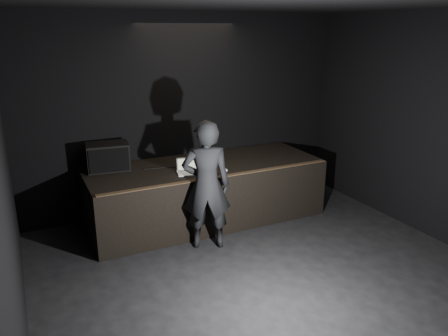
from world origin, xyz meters
TOP-DOWN VIEW (x-y plane):
  - ground at (0.00, 0.00)m, footprint 7.00×7.00m
  - room_walls at (0.00, 0.00)m, footprint 6.10×7.10m
  - stage_riser at (0.00, 2.73)m, footprint 4.00×1.50m
  - riser_lip at (0.00, 2.02)m, footprint 3.92×0.10m
  - stage_monitor at (-1.54, 3.15)m, footprint 0.71×0.56m
  - cable at (-0.62, 2.82)m, footprint 0.80×0.16m
  - laptop at (-0.43, 2.43)m, footprint 0.39×0.36m
  - beer_can at (-0.33, 2.56)m, footprint 0.07×0.07m
  - plastic_cup at (0.08, 2.81)m, footprint 0.09×0.09m
  - wii_remote at (0.17, 2.30)m, footprint 0.04×0.15m
  - person at (-0.39, 1.78)m, footprint 0.84×0.69m

SIDE VIEW (x-z plane):
  - ground at x=0.00m, z-range 0.00..0.00m
  - stage_riser at x=0.00m, z-range 0.00..1.00m
  - person at x=-0.39m, z-range 0.00..1.98m
  - riser_lip at x=0.00m, z-range 1.00..1.01m
  - cable at x=-0.62m, z-range 1.00..1.02m
  - wii_remote at x=0.17m, z-range 1.00..1.03m
  - plastic_cup at x=0.08m, z-range 1.00..1.11m
  - laptop at x=-0.43m, z-range 0.95..1.17m
  - beer_can at x=-0.33m, z-range 1.00..1.18m
  - stage_monitor at x=-1.54m, z-range 1.00..1.44m
  - room_walls at x=0.00m, z-range 0.26..3.78m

